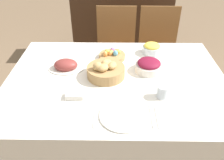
{
  "coord_description": "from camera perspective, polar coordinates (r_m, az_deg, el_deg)",
  "views": [
    {
      "loc": [
        -0.01,
        -1.4,
        1.7
      ],
      "look_at": [
        -0.03,
        -0.09,
        0.8
      ],
      "focal_mm": 38.0,
      "sensor_mm": 36.0,
      "label": 1
    }
  ],
  "objects": [
    {
      "name": "egg_basket",
      "position": [
        1.92,
        -0.08,
        5.96
      ],
      "size": [
        0.21,
        0.21,
        0.08
      ],
      "color": "#AD8451",
      "rests_on": "dining_table"
    },
    {
      "name": "knife",
      "position": [
        1.39,
        9.53,
        -8.57
      ],
      "size": [
        0.01,
        0.2,
        0.0
      ],
      "rotation": [
        0.0,
        0.0,
        0.01
      ],
      "color": "silver",
      "rests_on": "dining_table"
    },
    {
      "name": "dinner_plate",
      "position": [
        1.37,
        2.73,
        -8.53
      ],
      "size": [
        0.28,
        0.28,
        0.01
      ],
      "color": "silver",
      "rests_on": "dining_table"
    },
    {
      "name": "sideboard",
      "position": [
        3.43,
        2.25,
        13.42
      ],
      "size": [
        1.32,
        0.44,
        0.95
      ],
      "color": "#3D2616",
      "rests_on": "ground"
    },
    {
      "name": "pineapple_bowl",
      "position": [
        2.01,
        9.55,
        7.49
      ],
      "size": [
        0.16,
        0.16,
        0.09
      ],
      "color": "silver",
      "rests_on": "dining_table"
    },
    {
      "name": "beet_salad_bowl",
      "position": [
        1.76,
        8.84,
        3.43
      ],
      "size": [
        0.2,
        0.2,
        0.1
      ],
      "color": "silver",
      "rests_on": "dining_table"
    },
    {
      "name": "ham_platter",
      "position": [
        1.81,
        -11.05,
        3.42
      ],
      "size": [
        0.27,
        0.19,
        0.09
      ],
      "color": "silver",
      "rests_on": "dining_table"
    },
    {
      "name": "chair_far_center",
      "position": [
        2.63,
        1.08,
        7.24
      ],
      "size": [
        0.42,
        0.42,
        0.95
      ],
      "rotation": [
        0.0,
        0.0,
        0.0
      ],
      "color": "brown",
      "rests_on": "ground"
    },
    {
      "name": "butter_dish",
      "position": [
        1.51,
        -8.95,
        -3.68
      ],
      "size": [
        0.11,
        0.07,
        0.03
      ],
      "color": "silver",
      "rests_on": "dining_table"
    },
    {
      "name": "drinking_cup",
      "position": [
        1.52,
        12.08,
        -2.78
      ],
      "size": [
        0.07,
        0.07,
        0.08
      ],
      "color": "silver",
      "rests_on": "dining_table"
    },
    {
      "name": "fork",
      "position": [
        1.38,
        -4.14,
        -8.53
      ],
      "size": [
        0.01,
        0.2,
        0.0
      ],
      "rotation": [
        0.0,
        0.0,
        0.01
      ],
      "color": "silver",
      "rests_on": "dining_table"
    },
    {
      "name": "bread_basket",
      "position": [
        1.67,
        -1.55,
        2.3
      ],
      "size": [
        0.27,
        0.27,
        0.13
      ],
      "color": "#AD8451",
      "rests_on": "dining_table"
    },
    {
      "name": "spoon",
      "position": [
        1.39,
        10.76,
        -8.55
      ],
      "size": [
        0.01,
        0.2,
        0.0
      ],
      "rotation": [
        0.0,
        0.0,
        -0.01
      ],
      "color": "silver",
      "rests_on": "dining_table"
    },
    {
      "name": "dining_table",
      "position": [
        1.92,
        0.95,
        -8.94
      ],
      "size": [
        1.56,
        1.15,
        0.76
      ],
      "color": "white",
      "rests_on": "ground"
    },
    {
      "name": "ground_plane",
      "position": [
        2.2,
        0.85,
        -16.18
      ],
      "size": [
        12.0,
        12.0,
        0.0
      ],
      "primitive_type": "plane",
      "color": "#7F664C"
    },
    {
      "name": "chair_far_right",
      "position": [
        2.67,
        11.06,
        7.05
      ],
      "size": [
        0.42,
        0.42,
        0.95
      ],
      "rotation": [
        0.0,
        0.0,
        -0.01
      ],
      "color": "brown",
      "rests_on": "ground"
    }
  ]
}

